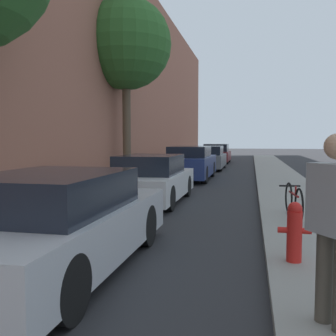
% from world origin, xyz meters
% --- Properties ---
extents(ground_plane, '(120.00, 120.00, 0.00)m').
position_xyz_m(ground_plane, '(0.00, 16.00, 0.00)').
color(ground_plane, '#28282B').
extents(sidewalk_left, '(2.00, 52.00, 0.12)m').
position_xyz_m(sidewalk_left, '(-2.90, 16.00, 0.06)').
color(sidewalk_left, gray).
rests_on(sidewalk_left, ground).
extents(sidewalk_right, '(2.00, 52.00, 0.12)m').
position_xyz_m(sidewalk_right, '(2.90, 16.00, 0.06)').
color(sidewalk_right, gray).
rests_on(sidewalk_right, ground).
extents(building_facade_left, '(0.70, 52.00, 10.03)m').
position_xyz_m(building_facade_left, '(-4.25, 16.00, 5.01)').
color(building_facade_left, '#9E604C').
rests_on(building_facade_left, ground).
extents(parked_car_silver, '(1.81, 4.36, 1.31)m').
position_xyz_m(parked_car_silver, '(-0.78, 5.82, 0.63)').
color(parked_car_silver, black).
rests_on(parked_car_silver, ground).
extents(parked_car_white, '(1.72, 4.07, 1.31)m').
position_xyz_m(parked_car_white, '(-1.00, 11.46, 0.62)').
color(parked_car_white, black).
rests_on(parked_car_white, ground).
extents(parked_car_navy, '(1.78, 4.68, 1.44)m').
position_xyz_m(parked_car_navy, '(-0.89, 17.64, 0.70)').
color(parked_car_navy, black).
rests_on(parked_car_navy, ground).
extents(parked_car_grey, '(1.92, 4.52, 1.35)m').
position_xyz_m(parked_car_grey, '(-0.82, 23.54, 0.65)').
color(parked_car_grey, black).
rests_on(parked_car_grey, ground).
extents(parked_car_maroon, '(1.88, 4.37, 1.40)m').
position_xyz_m(parked_car_maroon, '(-0.84, 29.73, 0.66)').
color(parked_car_maroon, black).
rests_on(parked_car_maroon, ground).
extents(street_tree_far, '(3.68, 3.68, 7.31)m').
position_xyz_m(street_tree_far, '(-3.35, 16.41, 5.56)').
color(street_tree_far, brown).
rests_on(street_tree_far, sidewalk_left).
extents(fire_hydrant, '(0.43, 0.20, 0.79)m').
position_xyz_m(fire_hydrant, '(2.25, 6.50, 0.53)').
color(fire_hydrant, red).
rests_on(fire_hydrant, sidewalk_right).
extents(pedestrian, '(0.45, 0.51, 1.66)m').
position_xyz_m(pedestrian, '(2.38, 4.73, 1.05)').
color(pedestrian, '#4C473D').
rests_on(pedestrian, sidewalk_right).
extents(bicycle, '(0.44, 1.65, 0.68)m').
position_xyz_m(bicycle, '(2.54, 9.49, 0.47)').
color(bicycle, black).
rests_on(bicycle, sidewalk_right).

